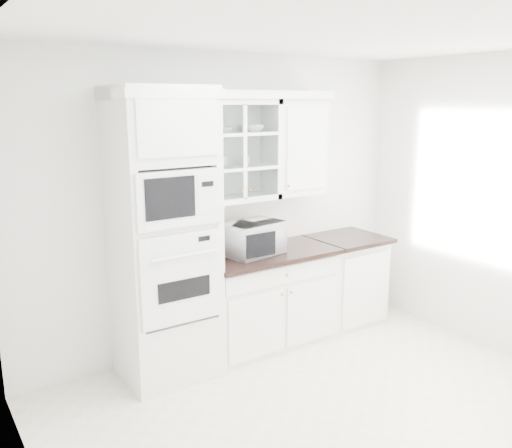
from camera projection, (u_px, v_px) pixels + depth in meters
ground at (348, 424)px, 3.91m from camera, size 4.00×3.50×0.01m
room_shell at (316, 173)px, 3.86m from camera, size 4.00×3.50×2.70m
oven_column at (164, 238)px, 4.39m from camera, size 0.76×0.68×2.40m
base_cabinet_run at (266, 297)px, 5.13m from camera, size 1.32×0.67×0.92m
extra_base_cabinet at (345, 279)px, 5.67m from camera, size 0.72×0.67×0.92m
upper_cabinet_glass at (235, 151)px, 4.80m from camera, size 0.80×0.33×0.90m
upper_cabinet_solid at (295, 147)px, 5.16m from camera, size 0.55×0.33×0.90m
crown_molding at (225, 94)px, 4.62m from camera, size 2.14×0.38×0.07m
countertop_microwave at (252, 238)px, 4.90m from camera, size 0.58×0.51×0.30m
bowl_a at (220, 130)px, 4.66m from camera, size 0.27×0.27×0.05m
bowl_b at (252, 128)px, 4.86m from camera, size 0.25×0.25×0.06m
cup_a at (220, 162)px, 4.72m from camera, size 0.13×0.13×0.10m
cup_b at (245, 161)px, 4.89m from camera, size 0.10×0.10×0.09m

